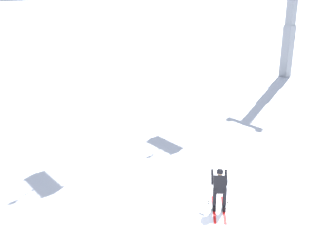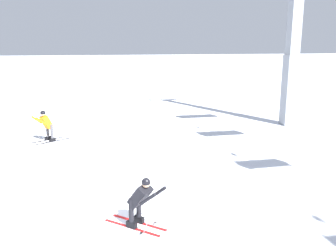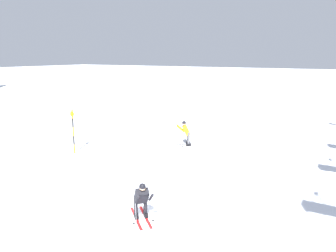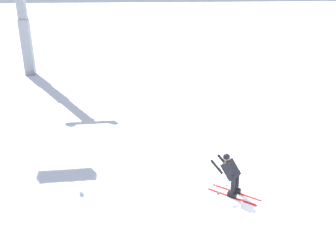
{
  "view_description": "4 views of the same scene",
  "coord_description": "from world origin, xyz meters",
  "views": [
    {
      "loc": [
        -7.31,
        -6.9,
        7.28
      ],
      "look_at": [
        0.32,
        2.5,
        2.7
      ],
      "focal_mm": 42.06,
      "sensor_mm": 36.0,
      "label": 1
    },
    {
      "loc": [
        9.73,
        -0.2,
        4.58
      ],
      "look_at": [
        0.21,
        1.86,
        2.36
      ],
      "focal_mm": 39.25,
      "sensor_mm": 36.0,
      "label": 2
    },
    {
      "loc": [
        9.76,
        6.99,
        5.39
      ],
      "look_at": [
        0.41,
        1.43,
        3.1
      ],
      "focal_mm": 36.36,
      "sensor_mm": 36.0,
      "label": 3
    },
    {
      "loc": [
        -8.12,
        4.17,
        6.2
      ],
      "look_at": [
        1.35,
        2.88,
        2.38
      ],
      "focal_mm": 37.93,
      "sensor_mm": 36.0,
      "label": 4
    }
  ],
  "objects": [
    {
      "name": "skier_carving_main",
      "position": [
        1.26,
        0.93,
        0.77
      ],
      "size": [
        1.53,
        1.6,
        1.49
      ],
      "color": "red",
      "rests_on": "ground_plane"
    },
    {
      "name": "trail_marker_pole",
      "position": [
        -3.26,
        -6.81,
        1.32
      ],
      "size": [
        0.07,
        0.28,
        2.47
      ],
      "color": "orange",
      "rests_on": "ground_plane"
    },
    {
      "name": "ground_plane",
      "position": [
        0.0,
        0.0,
        0.0
      ],
      "size": [
        260.0,
        260.0,
        0.0
      ],
      "primitive_type": "plane",
      "color": "white"
    },
    {
      "name": "skier_distant_uphill",
      "position": [
        -7.9,
        -2.25,
        0.86
      ],
      "size": [
        1.38,
        1.76,
        1.63
      ],
      "color": "black",
      "rests_on": "ground_plane"
    }
  ]
}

